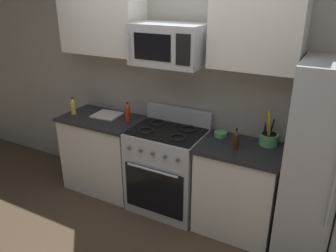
{
  "coord_description": "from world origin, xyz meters",
  "views": [
    {
      "loc": [
        1.51,
        -2.18,
        2.29
      ],
      "look_at": [
        0.07,
        0.5,
        1.03
      ],
      "focal_mm": 36.04,
      "sensor_mm": 36.0,
      "label": 1
    }
  ],
  "objects": [
    {
      "name": "wall_back",
      "position": [
        0.0,
        0.98,
        1.3
      ],
      "size": [
        8.0,
        0.1,
        2.6
      ],
      "primitive_type": "cube",
      "color": "#9E998E",
      "rests_on": "ground"
    },
    {
      "name": "microwave",
      "position": [
        -0.0,
        0.64,
        1.79
      ],
      "size": [
        0.69,
        0.44,
        0.38
      ],
      "color": "#B2B5BA"
    },
    {
      "name": "ground_plane",
      "position": [
        0.0,
        0.0,
        0.0
      ],
      "size": [
        16.0,
        16.0,
        0.0
      ],
      "primitive_type": "plane",
      "color": "#473828"
    },
    {
      "name": "range_oven",
      "position": [
        -0.0,
        0.62,
        0.47
      ],
      "size": [
        0.76,
        0.62,
        1.09
      ],
      "color": "#B2B5BA",
      "rests_on": "ground"
    },
    {
      "name": "prep_bowl",
      "position": [
        0.52,
        0.77,
        0.94
      ],
      "size": [
        0.13,
        0.13,
        0.05
      ],
      "color": "#59AD66",
      "rests_on": "counter_right"
    },
    {
      "name": "upper_cabinets_right",
      "position": [
        0.79,
        0.76,
        2.01
      ],
      "size": [
        0.78,
        0.34,
        0.79
      ],
      "color": "silver"
    },
    {
      "name": "counter_right",
      "position": [
        0.78,
        0.62,
        0.46
      ],
      "size": [
        0.79,
        0.58,
        0.91
      ],
      "color": "silver",
      "rests_on": "ground"
    },
    {
      "name": "upper_cabinets_left",
      "position": [
        -0.86,
        0.76,
        2.01
      ],
      "size": [
        0.92,
        0.34,
        0.79
      ],
      "color": "silver"
    },
    {
      "name": "bottle_hot_sauce",
      "position": [
        -0.53,
        0.68,
        1.01
      ],
      "size": [
        0.06,
        0.06,
        0.22
      ],
      "color": "red",
      "rests_on": "counter_left"
    },
    {
      "name": "counter_left",
      "position": [
        -0.85,
        0.62,
        0.46
      ],
      "size": [
        0.93,
        0.58,
        0.91
      ],
      "color": "silver",
      "rests_on": "ground"
    },
    {
      "name": "bottle_soy",
      "position": [
        0.73,
        0.58,
        1.0
      ],
      "size": [
        0.06,
        0.06,
        0.19
      ],
      "color": "#382314",
      "rests_on": "counter_right"
    },
    {
      "name": "cutting_board",
      "position": [
        -0.84,
        0.7,
        0.92
      ],
      "size": [
        0.32,
        0.3,
        0.02
      ],
      "primitive_type": "cube",
      "rotation": [
        0.0,
        0.0,
        0.08
      ],
      "color": "silver",
      "rests_on": "counter_left"
    },
    {
      "name": "utensil_crock",
      "position": [
        0.98,
        0.8,
        0.98
      ],
      "size": [
        0.17,
        0.17,
        0.33
      ],
      "color": "#59AD66",
      "rests_on": "counter_right"
    },
    {
      "name": "bottle_oil",
      "position": [
        -1.22,
        0.57,
        1.0
      ],
      "size": [
        0.06,
        0.06,
        0.2
      ],
      "color": "gold",
      "rests_on": "counter_left"
    }
  ]
}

